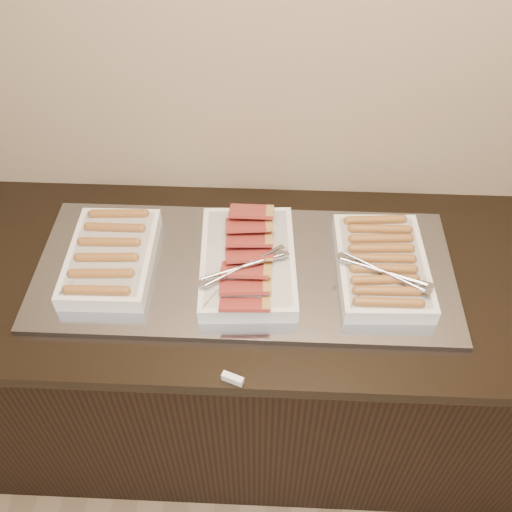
{
  "coord_description": "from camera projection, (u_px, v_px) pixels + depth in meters",
  "views": [
    {
      "loc": [
        0.09,
        1.05,
        2.15
      ],
      "look_at": [
        0.04,
        2.13,
        0.97
      ],
      "focal_mm": 40.0,
      "sensor_mm": 36.0,
      "label": 1
    }
  ],
  "objects": [
    {
      "name": "counter",
      "position": [
        244.0,
        356.0,
        1.99
      ],
      "size": [
        2.06,
        0.76,
        0.9
      ],
      "color": "black",
      "rests_on": "ground"
    },
    {
      "name": "label_holder",
      "position": [
        233.0,
        379.0,
        1.41
      ],
      "size": [
        0.06,
        0.03,
        0.02
      ],
      "primitive_type": "cube",
      "rotation": [
        0.0,
        0.0,
        -0.36
      ],
      "color": "silver",
      "rests_on": "counter"
    },
    {
      "name": "dish_left",
      "position": [
        111.0,
        256.0,
        1.63
      ],
      "size": [
        0.24,
        0.36,
        0.07
      ],
      "rotation": [
        0.0,
        0.0,
        0.02
      ],
      "color": "silver",
      "rests_on": "warming_tray"
    },
    {
      "name": "dish_right",
      "position": [
        382.0,
        265.0,
        1.6
      ],
      "size": [
        0.27,
        0.38,
        0.08
      ],
      "rotation": [
        0.0,
        0.0,
        0.03
      ],
      "color": "silver",
      "rests_on": "warming_tray"
    },
    {
      "name": "warming_tray",
      "position": [
        245.0,
        270.0,
        1.65
      ],
      "size": [
        1.2,
        0.5,
        0.02
      ],
      "primitive_type": "cube",
      "color": "#9496A1",
      "rests_on": "counter"
    },
    {
      "name": "dish_center",
      "position": [
        248.0,
        261.0,
        1.62
      ],
      "size": [
        0.29,
        0.42,
        0.09
      ],
      "rotation": [
        0.0,
        0.0,
        0.06
      ],
      "color": "silver",
      "rests_on": "warming_tray"
    }
  ]
}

